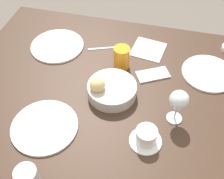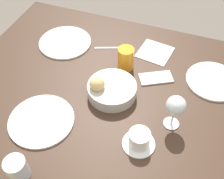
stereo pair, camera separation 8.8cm
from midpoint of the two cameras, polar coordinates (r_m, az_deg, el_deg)
name	(u,v)px [view 2 (the right image)]	position (r m, az deg, el deg)	size (l,w,h in m)	color
ground_plane	(110,170)	(1.89, 0.92, -16.19)	(10.00, 10.00, 0.00)	#6B6056
dining_table	(109,104)	(1.31, 1.28, -3.08)	(1.37, 1.08, 0.78)	#3D281C
bread_basket	(110,89)	(1.20, 1.63, 0.02)	(0.21, 0.21, 0.11)	#B2ADA3
plate_near_left	(213,81)	(1.37, 21.64, 1.57)	(0.25, 0.25, 0.01)	white
plate_near_right	(65,42)	(1.49, -7.84, 9.43)	(0.27, 0.27, 0.01)	white
plate_far_center	(41,120)	(1.16, -12.06, -6.25)	(0.26, 0.26, 0.01)	white
juice_glass	(126,59)	(1.31, 4.73, 6.22)	(0.08, 0.08, 0.11)	orange
water_tumbler	(17,169)	(1.02, -16.35, -15.34)	(0.08, 0.08, 0.09)	silver
wine_glass	(176,106)	(1.08, 15.11, -3.43)	(0.08, 0.08, 0.16)	silver
coffee_cup	(139,140)	(1.06, 7.93, -10.17)	(0.12, 0.12, 0.07)	white
knife_silver	(112,48)	(1.45, 1.67, 8.41)	(0.17, 0.07, 0.00)	#B7B7BC
napkin	(155,52)	(1.45, 10.46, 7.41)	(0.18, 0.18, 0.00)	white
cell_phone	(156,78)	(1.31, 10.81, 2.24)	(0.17, 0.14, 0.01)	silver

